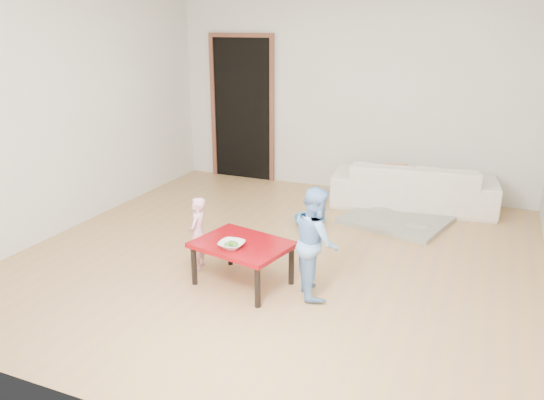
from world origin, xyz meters
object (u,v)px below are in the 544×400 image
Objects in this scene: bowl at (232,245)px; basin at (310,221)px; child_pink at (198,234)px; sofa at (413,185)px; child_blue at (316,242)px; red_table at (243,263)px.

bowl reaches higher than basin.
basin is at bearing 145.20° from child_pink.
child_pink is (-1.59, -2.63, 0.06)m from sofa.
child_pink is 1.19m from child_blue.
child_blue reaches higher than sofa.
basin is at bearing 42.63° from sofa.
sofa reaches higher than bowl.
child_blue is (1.18, -0.03, 0.13)m from child_pink.
bowl reaches higher than red_table.
child_blue reaches higher than basin.
sofa is 2.08× the size of child_blue.
child_blue is at bearing 18.75° from bowl.
child_pink is at bearing 152.02° from bowl.
basin is (0.08, 1.60, -0.14)m from red_table.
bowl is (-1.10, -2.90, 0.14)m from sofa.
red_table is at bearing 61.82° from sofa.
child_blue reaches higher than child_pink.
child_blue reaches higher than red_table.
sofa is at bearing 49.73° from basin.
red_table is 1.14× the size of child_pink.
sofa is 2.82× the size of child_pink.
child_pink is at bearing 51.72° from sofa.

